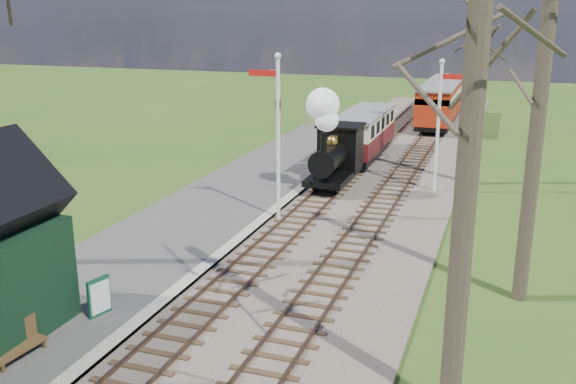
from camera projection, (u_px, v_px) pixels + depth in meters
name	position (u px, v px, depth m)	size (l,w,h in m)	color
distant_hills	(445.00, 231.00, 71.69)	(114.40, 48.00, 22.02)	#385B23
ballast_bed	(366.00, 185.00, 28.77)	(8.00, 60.00, 0.10)	brown
track_near	(338.00, 182.00, 29.17)	(1.60, 60.00, 0.15)	brown
track_far	(395.00, 187.00, 28.35)	(1.60, 60.00, 0.15)	brown
platform	(186.00, 228.00, 23.01)	(5.00, 44.00, 0.20)	#474442
coping_strip	(245.00, 235.00, 22.28)	(0.40, 44.00, 0.21)	#B2AD9E
semaphore_near	(276.00, 126.00, 23.00)	(1.22, 0.24, 6.22)	silver
semaphore_far	(441.00, 116.00, 26.89)	(1.22, 0.24, 5.72)	silver
bare_trees	(274.00, 108.00, 16.54)	(15.51, 22.39, 12.00)	#382D23
fence_line	(398.00, 123.00, 41.67)	(12.60, 0.08, 1.00)	slate
locomotive	(333.00, 144.00, 27.79)	(1.77, 4.13, 4.43)	black
coach	(364.00, 132.00, 33.44)	(2.07, 7.08, 2.17)	black
red_carriage_a	(437.00, 107.00, 41.40)	(2.24, 5.54, 2.35)	black
red_carriage_b	(445.00, 96.00, 46.39)	(2.24, 5.54, 2.35)	black
sign_board	(99.00, 297.00, 16.13)	(0.26, 0.68, 1.00)	#0D3F29
bench	(15.00, 343.00, 14.19)	(0.54, 1.39, 0.77)	#4E361C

